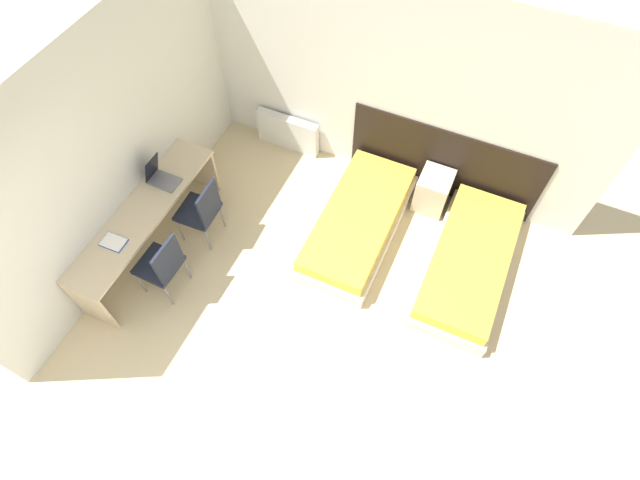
% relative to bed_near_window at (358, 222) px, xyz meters
% --- Properties ---
extents(ground_plane, '(20.00, 20.00, 0.00)m').
position_rel_bed_near_window_xyz_m(ground_plane, '(-0.22, -2.72, -0.18)').
color(ground_plane, beige).
extents(wall_back, '(5.37, 0.05, 2.70)m').
position_rel_bed_near_window_xyz_m(wall_back, '(-0.22, 1.06, 1.17)').
color(wall_back, silver).
rests_on(wall_back, ground_plane).
extents(wall_left, '(0.05, 4.75, 2.70)m').
position_rel_bed_near_window_xyz_m(wall_left, '(-2.43, -0.84, 1.17)').
color(wall_left, silver).
rests_on(wall_left, ground_plane).
extents(headboard_panel, '(2.39, 0.03, 1.06)m').
position_rel_bed_near_window_xyz_m(headboard_panel, '(0.70, 1.02, 0.35)').
color(headboard_panel, black).
rests_on(headboard_panel, ground_plane).
extents(bed_near_window, '(0.90, 1.98, 0.36)m').
position_rel_bed_near_window_xyz_m(bed_near_window, '(0.00, 0.00, 0.00)').
color(bed_near_window, beige).
rests_on(bed_near_window, ground_plane).
extents(bed_near_door, '(0.90, 1.98, 0.36)m').
position_rel_bed_near_window_xyz_m(bed_near_door, '(1.39, 0.00, 0.00)').
color(bed_near_door, beige).
rests_on(bed_near_door, ground_plane).
extents(nightstand, '(0.39, 0.43, 0.53)m').
position_rel_bed_near_window_xyz_m(nightstand, '(0.70, 0.78, 0.09)').
color(nightstand, beige).
rests_on(nightstand, ground_plane).
extents(radiator, '(0.89, 0.12, 0.52)m').
position_rel_bed_near_window_xyz_m(radiator, '(-1.43, 0.94, 0.08)').
color(radiator, silver).
rests_on(radiator, ground_plane).
extents(desk, '(0.52, 2.22, 0.73)m').
position_rel_bed_near_window_xyz_m(desk, '(-2.14, -1.23, 0.40)').
color(desk, '#C6B28E').
rests_on(desk, ground_plane).
extents(chair_near_laptop, '(0.45, 0.45, 0.94)m').
position_rel_bed_near_window_xyz_m(chair_near_laptop, '(-1.65, -0.83, 0.35)').
color(chair_near_laptop, black).
rests_on(chair_near_laptop, ground_plane).
extents(chair_near_notebook, '(0.44, 0.44, 0.94)m').
position_rel_bed_near_window_xyz_m(chair_near_notebook, '(-1.65, -1.63, 0.35)').
color(chair_near_notebook, black).
rests_on(chair_near_notebook, ground_plane).
extents(laptop, '(0.36, 0.23, 0.35)m').
position_rel_bed_near_window_xyz_m(laptop, '(-2.18, -0.77, 0.62)').
color(laptop, slate).
rests_on(laptop, desk).
extents(open_notebook, '(0.27, 0.20, 0.02)m').
position_rel_bed_near_window_xyz_m(open_notebook, '(-2.16, -1.70, 0.56)').
color(open_notebook, '#1E4793').
rests_on(open_notebook, desk).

